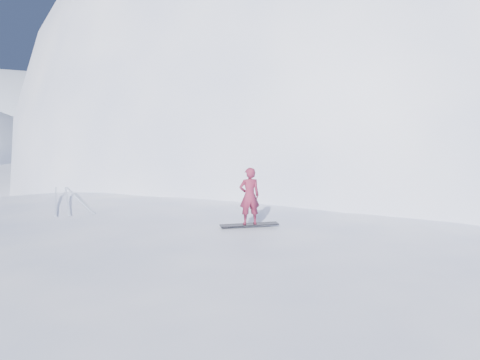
# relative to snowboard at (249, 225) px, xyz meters

# --- Properties ---
(ground) EXTENTS (400.00, 400.00, 0.00)m
(ground) POSITION_rel_snowboard_xyz_m (-3.46, -0.50, -2.41)
(ground) COLOR white
(ground) RESTS_ON ground
(near_ridge) EXTENTS (36.00, 28.00, 4.80)m
(near_ridge) POSITION_rel_snowboard_xyz_m (-2.46, 2.50, -2.41)
(near_ridge) COLOR white
(near_ridge) RESTS_ON ground
(summit_peak) EXTENTS (60.00, 56.00, 56.00)m
(summit_peak) POSITION_rel_snowboard_xyz_m (18.54, 25.50, -2.41)
(summit_peak) COLOR white
(summit_peak) RESTS_ON ground
(peak_shoulder) EXTENTS (28.00, 24.00, 18.00)m
(peak_shoulder) POSITION_rel_snowboard_xyz_m (6.54, 19.50, -2.41)
(peak_shoulder) COLOR white
(peak_shoulder) RESTS_ON ground
(wind_bumps) EXTENTS (16.00, 14.40, 1.00)m
(wind_bumps) POSITION_rel_snowboard_xyz_m (-4.02, 1.62, -2.41)
(wind_bumps) COLOR white
(wind_bumps) RESTS_ON ground
(snowboard) EXTENTS (1.61, 0.35, 0.03)m
(snowboard) POSITION_rel_snowboard_xyz_m (0.00, 0.00, 0.00)
(snowboard) COLOR black
(snowboard) RESTS_ON near_ridge
(snowboarder) EXTENTS (0.57, 0.38, 1.54)m
(snowboarder) POSITION_rel_snowboard_xyz_m (0.00, 0.00, 0.78)
(snowboarder) COLOR maroon
(snowboarder) RESTS_ON snowboard
(board_tracks) EXTENTS (2.01, 5.95, 0.04)m
(board_tracks) POSITION_rel_snowboard_xyz_m (-5.32, 5.48, 0.01)
(board_tracks) COLOR silver
(board_tracks) RESTS_ON ground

